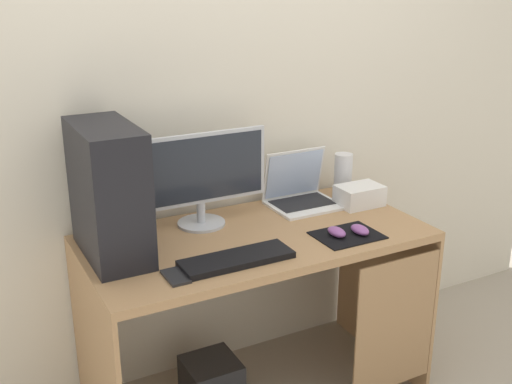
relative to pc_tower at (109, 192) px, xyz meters
name	(u,v)px	position (x,y,z in m)	size (l,w,h in m)	color
wall_back	(215,90)	(0.56, 0.30, 0.28)	(4.00, 0.05, 2.60)	beige
desk	(261,271)	(0.58, -0.09, -0.41)	(1.38, 0.69, 0.78)	#A37A51
pc_tower	(109,192)	(0.00, 0.00, 0.00)	(0.20, 0.43, 0.49)	black
monitor	(201,177)	(0.40, 0.11, -0.03)	(0.58, 0.20, 0.39)	#B7BCC6
laptop	(301,194)	(0.90, 0.13, -0.20)	(0.30, 0.25, 0.24)	white
speaker	(343,174)	(1.15, 0.15, -0.15)	(0.08, 0.08, 0.20)	silver
projector	(359,196)	(1.13, -0.01, -0.20)	(0.20, 0.14, 0.09)	white
keyboard	(237,259)	(0.38, -0.28, -0.23)	(0.42, 0.14, 0.02)	black
mousepad	(347,235)	(0.87, -0.27, -0.24)	(0.26, 0.20, 0.01)	black
mouse_left	(337,232)	(0.83, -0.26, -0.22)	(0.06, 0.10, 0.03)	#8C4C99
mouse_right	(360,230)	(0.92, -0.28, -0.22)	(0.06, 0.10, 0.03)	#8C4C99
cell_phone	(176,277)	(0.13, -0.29, -0.24)	(0.07, 0.13, 0.01)	#232326
subwoofer	(212,384)	(0.36, -0.05, -0.91)	(0.22, 0.22, 0.22)	#232326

